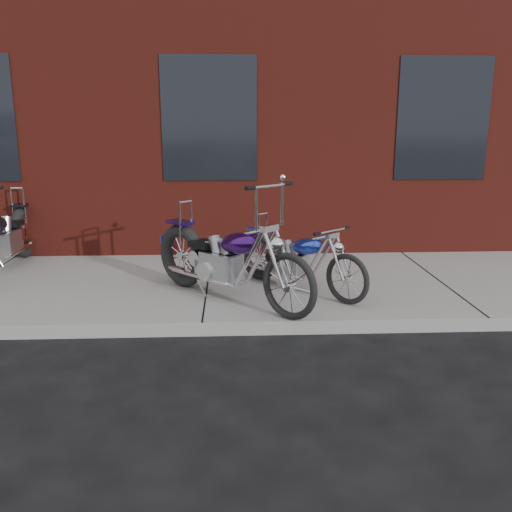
{
  "coord_description": "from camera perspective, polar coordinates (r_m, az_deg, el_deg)",
  "views": [
    {
      "loc": [
        0.31,
        -5.23,
        2.12
      ],
      "look_at": [
        0.59,
        0.8,
        0.65
      ],
      "focal_mm": 38.0,
      "sensor_mm": 36.0,
      "label": 1
    }
  ],
  "objects": [
    {
      "name": "building_brick",
      "position": [
        13.37,
        -4.24,
        21.72
      ],
      "size": [
        22.0,
        10.0,
        8.0
      ],
      "primitive_type": "cube",
      "color": "#5D1911",
      "rests_on": "ground"
    },
    {
      "name": "ground",
      "position": [
        5.65,
        -5.67,
        -8.43
      ],
      "size": [
        120.0,
        120.0,
        0.0
      ],
      "primitive_type": "plane",
      "color": "black",
      "rests_on": "ground"
    },
    {
      "name": "sidewalk",
      "position": [
        7.04,
        -5.07,
        -3.27
      ],
      "size": [
        22.0,
        3.0,
        0.15
      ],
      "primitive_type": "cube",
      "color": "gray",
      "rests_on": "ground"
    },
    {
      "name": "chopper_purple",
      "position": [
        6.16,
        -3.09,
        -0.68
      ],
      "size": [
        1.8,
        1.86,
        1.39
      ],
      "rotation": [
        0.0,
        0.0,
        -0.8
      ],
      "color": "black",
      "rests_on": "sidewalk"
    },
    {
      "name": "chopper_blue",
      "position": [
        6.57,
        4.29,
        -0.52
      ],
      "size": [
        1.41,
        1.57,
        0.88
      ],
      "rotation": [
        0.0,
        0.0,
        -0.84
      ],
      "color": "black",
      "rests_on": "sidewalk"
    },
    {
      "name": "chopper_third",
      "position": [
        8.16,
        -25.14,
        1.58
      ],
      "size": [
        0.6,
        2.46,
        1.25
      ],
      "rotation": [
        0.0,
        0.0,
        -1.56
      ],
      "color": "black",
      "rests_on": "sidewalk"
    }
  ]
}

